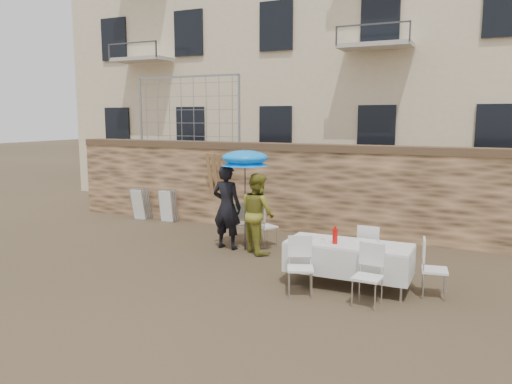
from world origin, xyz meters
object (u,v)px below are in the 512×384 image
at_px(man_suit, 227,207).
at_px(banquet_table, 349,245).
at_px(soda_bottle, 335,236).
at_px(chair_stack_right, 171,205).
at_px(table_chair_front_right, 368,276).
at_px(woman_dress, 258,213).
at_px(couple_chair_left, 238,223).
at_px(table_chair_back, 370,250).
at_px(umbrella, 245,161).
at_px(couple_chair_right, 266,225).
at_px(table_chair_side, 435,268).
at_px(chair_stack_left, 145,203).
at_px(table_chair_front_left, 300,267).

bearing_deg(man_suit, banquet_table, 159.03).
bearing_deg(banquet_table, soda_bottle, -143.13).
bearing_deg(chair_stack_right, table_chair_front_right, -32.17).
bearing_deg(banquet_table, woman_dress, 150.04).
distance_m(couple_chair_left, table_chair_back, 3.47).
relative_size(woman_dress, umbrella, 0.83).
distance_m(soda_bottle, table_chair_back, 1.11).
bearing_deg(couple_chair_left, couple_chair_right, 141.62).
relative_size(couple_chair_right, banquet_table, 0.46).
relative_size(table_chair_side, chair_stack_left, 1.04).
bearing_deg(couple_chair_left, woman_dress, 105.36).
bearing_deg(table_chair_front_left, man_suit, 117.41).
bearing_deg(chair_stack_left, woman_dress, -23.46).
xyz_separation_m(man_suit, table_chair_front_left, (2.49, -2.10, -0.46)).
relative_size(umbrella, table_chair_front_right, 2.17).
distance_m(banquet_table, chair_stack_right, 6.80).
distance_m(couple_chair_right, table_chair_back, 2.82).
height_order(table_chair_back, chair_stack_right, table_chair_back).
relative_size(man_suit, woman_dress, 1.09).
bearing_deg(banquet_table, table_chair_side, 4.09).
bearing_deg(table_chair_side, chair_stack_left, 60.18).
xyz_separation_m(man_suit, table_chair_back, (3.29, -0.55, -0.46)).
relative_size(woman_dress, chair_stack_left, 1.87).
bearing_deg(table_chair_side, couple_chair_left, 59.58).
height_order(man_suit, couple_chair_left, man_suit).
xyz_separation_m(couple_chair_left, table_chair_front_right, (3.59, -2.65, 0.00)).
distance_m(couple_chair_left, banquet_table, 3.64).
relative_size(umbrella, table_chair_back, 2.17).
bearing_deg(man_suit, chair_stack_left, -24.89).
xyz_separation_m(woman_dress, couple_chair_left, (-0.75, 0.55, -0.38)).
height_order(couple_chair_left, chair_stack_right, couple_chair_left).
bearing_deg(table_chair_back, woman_dress, -10.81).
bearing_deg(woman_dress, table_chair_front_left, 165.89).
xyz_separation_m(table_chair_front_left, table_chair_side, (2.00, 0.85, 0.00)).
xyz_separation_m(table_chair_side, chair_stack_left, (-8.24, 3.20, -0.02)).
xyz_separation_m(couple_chair_right, table_chair_front_right, (2.89, -2.65, 0.00)).
bearing_deg(chair_stack_left, banquet_table, -25.77).
height_order(table_chair_front_right, table_chair_back, same).
bearing_deg(table_chair_front_right, banquet_table, 129.21).
relative_size(man_suit, table_chair_front_right, 1.96).
relative_size(banquet_table, chair_stack_right, 2.28).
distance_m(banquet_table, soda_bottle, 0.30).
relative_size(couple_chair_right, soda_bottle, 3.69).
bearing_deg(umbrella, table_chair_front_left, -46.44).
xyz_separation_m(table_chair_back, table_chair_side, (1.20, -0.70, 0.00)).
xyz_separation_m(woman_dress, soda_bottle, (2.14, -1.50, 0.04)).
bearing_deg(table_chair_side, man_suit, 65.87).
distance_m(table_chair_front_left, chair_stack_right, 6.71).
bearing_deg(table_chair_front_left, woman_dress, 107.20).
bearing_deg(couple_chair_left, man_suit, 51.62).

